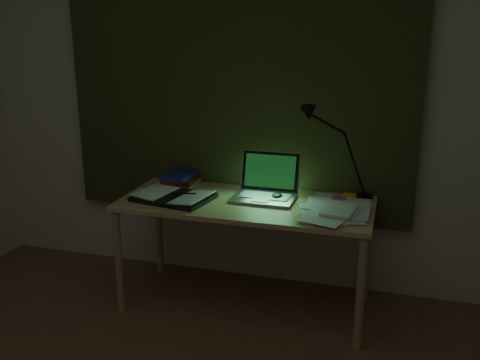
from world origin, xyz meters
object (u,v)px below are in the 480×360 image
object	(u,v)px
loose_papers	(329,209)
desk	(246,254)
laptop	(264,179)
desk_lamp	(367,155)
open_textbook	(174,196)
book_stack	(180,179)

from	to	relation	value
loose_papers	desk	bearing A→B (deg)	175.59
laptop	desk_lamp	distance (m)	0.61
desk	laptop	bearing A→B (deg)	32.12
loose_papers	desk_lamp	world-z (taller)	desk_lamp
desk	laptop	size ratio (longest dim) A/B	3.60
loose_papers	open_textbook	bearing A→B (deg)	-177.19
desk	book_stack	size ratio (longest dim) A/B	6.46
laptop	loose_papers	distance (m)	0.42
desk	desk_lamp	xyz separation A→B (m)	(0.65, 0.25, 0.59)
open_textbook	desk_lamp	distance (m)	1.14
desk	desk_lamp	bearing A→B (deg)	21.25
open_textbook	loose_papers	bearing A→B (deg)	12.96
book_stack	laptop	bearing A→B (deg)	-12.59
open_textbook	book_stack	distance (m)	0.27
open_textbook	book_stack	size ratio (longest dim) A/B	1.91
desk	loose_papers	distance (m)	0.59
laptop	desk_lamp	world-z (taller)	desk_lamp
laptop	book_stack	bearing A→B (deg)	168.63
laptop	loose_papers	bearing A→B (deg)	-12.27
desk	desk_lamp	world-z (taller)	desk_lamp
book_stack	desk_lamp	world-z (taller)	desk_lamp
desk_lamp	loose_papers	bearing A→B (deg)	-107.87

